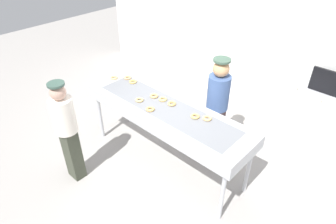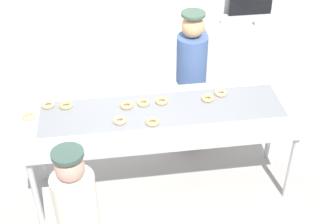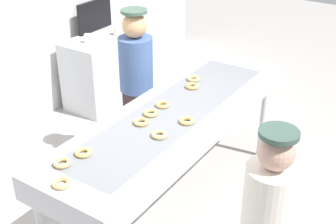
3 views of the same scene
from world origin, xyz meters
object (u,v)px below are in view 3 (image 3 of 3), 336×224
at_px(glazed_donut_7, 193,79).
at_px(glazed_donut_8, 192,86).
at_px(glazed_donut_2, 141,122).
at_px(paper_cup_0, 117,31).
at_px(glazed_donut_4, 187,121).
at_px(glazed_donut_5, 62,163).
at_px(glazed_donut_9, 159,135).
at_px(glazed_donut_1, 163,104).
at_px(fryer_conveyor, 174,120).
at_px(paper_cup_1, 87,38).
at_px(worker_baker, 136,82).
at_px(glazed_donut_0, 151,113).
at_px(glazed_donut_6, 61,183).
at_px(menu_display, 95,15).
at_px(prep_counter, 112,66).
at_px(glazed_donut_3, 83,152).

xyz_separation_m(glazed_donut_7, glazed_donut_8, (-0.15, -0.07, 0.00)).
bearing_deg(glazed_donut_2, glazed_donut_7, 4.83).
bearing_deg(paper_cup_0, glazed_donut_4, -128.50).
relative_size(glazed_donut_5, glazed_donut_9, 1.00).
height_order(glazed_donut_1, glazed_donut_9, same).
height_order(fryer_conveyor, paper_cup_1, fryer_conveyor).
xyz_separation_m(glazed_donut_1, glazed_donut_9, (-0.42, -0.25, 0.00)).
bearing_deg(glazed_donut_7, paper_cup_1, 75.06).
distance_m(glazed_donut_7, worker_baker, 0.57).
xyz_separation_m(glazed_donut_2, paper_cup_0, (1.84, 1.76, -0.09)).
bearing_deg(glazed_donut_0, glazed_donut_6, -176.40).
bearing_deg(glazed_donut_0, menu_display, 51.30).
bearing_deg(glazed_donut_5, glazed_donut_2, -8.74).
bearing_deg(glazed_donut_4, worker_baker, 59.59).
relative_size(fryer_conveyor, glazed_donut_4, 22.00).
height_order(glazed_donut_2, paper_cup_0, glazed_donut_2).
distance_m(glazed_donut_2, prep_counter, 2.69).
bearing_deg(glazed_donut_1, prep_counter, 50.95).
bearing_deg(paper_cup_0, paper_cup_1, 165.45).
relative_size(glazed_donut_0, glazed_donut_6, 1.00).
height_order(glazed_donut_8, menu_display, menu_display).
distance_m(glazed_donut_1, glazed_donut_7, 0.60).
bearing_deg(glazed_donut_2, glazed_donut_8, 0.43).
relative_size(glazed_donut_0, paper_cup_1, 1.12).
relative_size(glazed_donut_5, prep_counter, 0.09).
bearing_deg(glazed_donut_8, paper_cup_1, 71.44).
xyz_separation_m(fryer_conveyor, paper_cup_0, (1.51, 1.85, 0.03)).
height_order(glazed_donut_3, worker_baker, worker_baker).
height_order(glazed_donut_3, paper_cup_0, glazed_donut_3).
bearing_deg(glazed_donut_9, glazed_donut_8, 15.00).
bearing_deg(glazed_donut_8, fryer_conveyor, -167.81).
relative_size(glazed_donut_3, menu_display, 0.21).
relative_size(glazed_donut_1, paper_cup_0, 1.12).
bearing_deg(prep_counter, glazed_donut_1, -129.05).
bearing_deg(glazed_donut_6, glazed_donut_2, 2.79).
relative_size(glazed_donut_2, worker_baker, 0.07).
height_order(glazed_donut_1, menu_display, menu_display).
bearing_deg(paper_cup_0, glazed_donut_7, -118.30).
distance_m(glazed_donut_8, paper_cup_0, 2.05).
bearing_deg(glazed_donut_4, glazed_donut_8, 27.07).
height_order(glazed_donut_3, glazed_donut_7, same).
relative_size(glazed_donut_4, glazed_donut_5, 1.00).
height_order(glazed_donut_7, paper_cup_0, glazed_donut_7).
bearing_deg(menu_display, glazed_donut_6, -141.85).
bearing_deg(glazed_donut_6, glazed_donut_0, 3.60).
height_order(glazed_donut_1, glazed_donut_2, same).
distance_m(fryer_conveyor, glazed_donut_1, 0.16).
xyz_separation_m(glazed_donut_1, glazed_donut_7, (0.60, 0.05, 0.00)).
xyz_separation_m(glazed_donut_5, glazed_donut_8, (1.54, -0.11, 0.00)).
bearing_deg(prep_counter, glazed_donut_8, -119.33).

